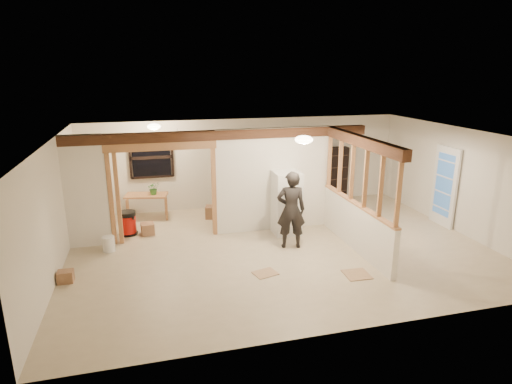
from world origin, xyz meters
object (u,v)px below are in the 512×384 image
object	(u,v)px
refrigerator	(286,203)
shop_vac	(128,223)
bookshelf	(334,174)
work_table	(147,207)
woman	(291,210)

from	to	relation	value
refrigerator	shop_vac	distance (m)	3.82
bookshelf	refrigerator	bearing A→B (deg)	-135.10
refrigerator	work_table	world-z (taller)	refrigerator
woman	shop_vac	xyz separation A→B (m)	(-3.52, 1.68, -0.57)
refrigerator	bookshelf	xyz separation A→B (m)	(2.22, 2.21, 0.05)
refrigerator	woman	size ratio (longest dim) A/B	0.87
refrigerator	shop_vac	size ratio (longest dim) A/B	2.59
woman	shop_vac	world-z (taller)	woman
work_table	bookshelf	world-z (taller)	bookshelf
bookshelf	shop_vac	bearing A→B (deg)	-167.00
refrigerator	woman	distance (m)	0.86
woman	shop_vac	distance (m)	3.94
woman	refrigerator	bearing A→B (deg)	-90.38
refrigerator	shop_vac	xyz separation A→B (m)	(-3.69, 0.84, -0.46)
woman	work_table	distance (m)	4.11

